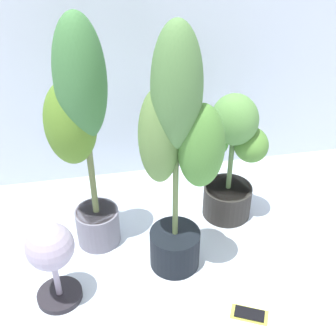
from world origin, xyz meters
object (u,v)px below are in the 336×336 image
object	(u,v)px
potted_plant_back_right	(231,156)
potted_plant_center	(178,150)
potted_plant_back_left	(80,125)
floor_fan	(51,253)
cell_phone	(249,314)

from	to	relation	value
potted_plant_back_right	potted_plant_center	distance (m)	0.49
potted_plant_back_left	potted_plant_back_right	bearing A→B (deg)	5.67
potted_plant_center	potted_plant_back_left	world-z (taller)	potted_plant_center
potted_plant_center	potted_plant_back_left	xyz separation A→B (m)	(-0.34, 0.21, 0.02)
potted_plant_center	potted_plant_back_right	bearing A→B (deg)	41.84
potted_plant_center	floor_fan	world-z (taller)	potted_plant_center
cell_phone	potted_plant_center	bearing A→B (deg)	-119.60
potted_plant_back_right	potted_plant_center	world-z (taller)	potted_plant_center
cell_phone	floor_fan	xyz separation A→B (m)	(-0.72, 0.23, 0.25)
floor_fan	potted_plant_back_right	bearing A→B (deg)	130.55
potted_plant_back_right	potted_plant_back_left	world-z (taller)	potted_plant_back_left
potted_plant_back_left	floor_fan	xyz separation A→B (m)	(-0.16, -0.31, -0.36)
potted_plant_back_left	floor_fan	distance (m)	0.50
potted_plant_back_right	potted_plant_center	bearing A→B (deg)	-138.16
potted_plant_back_right	cell_phone	xyz separation A→B (m)	(-0.09, -0.60, -0.33)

